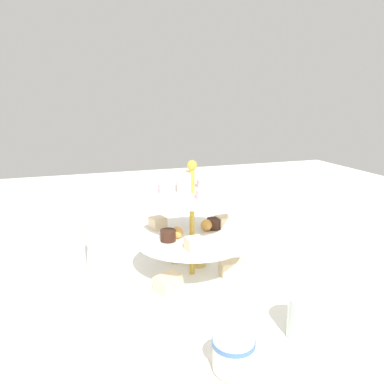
# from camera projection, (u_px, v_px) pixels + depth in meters

# --- Properties ---
(ground_plane) EXTENTS (2.40, 2.40, 0.00)m
(ground_plane) POSITION_uv_depth(u_px,v_px,m) (192.00, 278.00, 0.78)
(ground_plane) COLOR silver
(tiered_serving_stand) EXTENTS (0.28, 0.28, 0.25)m
(tiered_serving_stand) POSITION_uv_depth(u_px,v_px,m) (192.00, 244.00, 0.76)
(tiered_serving_stand) COLOR white
(tiered_serving_stand) RESTS_ON ground_plane
(water_glass_tall_right) EXTENTS (0.07, 0.07, 0.13)m
(water_glass_tall_right) POSITION_uv_depth(u_px,v_px,m) (68.00, 243.00, 0.79)
(water_glass_tall_right) COLOR silver
(water_glass_tall_right) RESTS_ON ground_plane
(water_glass_short_left) EXTENTS (0.06, 0.06, 0.07)m
(water_glass_short_left) POSITION_uv_depth(u_px,v_px,m) (308.00, 318.00, 0.58)
(water_glass_short_left) COLOR silver
(water_glass_short_left) RESTS_ON ground_plane
(teacup_with_saucer) EXTENTS (0.09, 0.09, 0.05)m
(teacup_with_saucer) POSITION_uv_depth(u_px,v_px,m) (233.00, 357.00, 0.51)
(teacup_with_saucer) COLOR white
(teacup_with_saucer) RESTS_ON ground_plane
(butter_knife_left) EXTENTS (0.08, 0.16, 0.00)m
(butter_knife_left) POSITION_uv_depth(u_px,v_px,m) (187.00, 226.00, 1.08)
(butter_knife_left) COLOR silver
(butter_knife_left) RESTS_ON ground_plane
(butter_knife_right) EXTENTS (0.14, 0.12, 0.00)m
(butter_knife_right) POSITION_uv_depth(u_px,v_px,m) (65.00, 364.00, 0.52)
(butter_knife_right) COLOR silver
(butter_knife_right) RESTS_ON ground_plane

